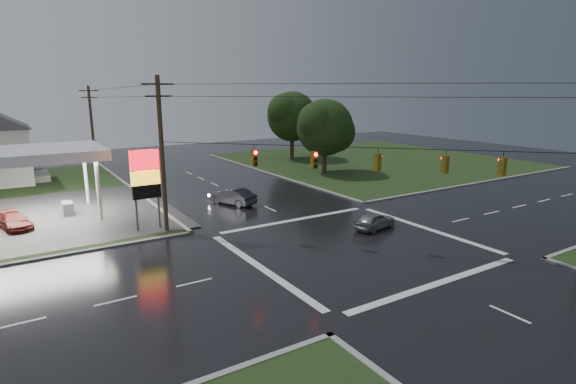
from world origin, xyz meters
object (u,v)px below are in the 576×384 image
pylon_sign (145,176)px  utility_pole_n (92,128)px  car_north (233,196)px  car_crossing (375,220)px  car_pump (14,221)px  tree_ne_near (326,128)px  utility_pole_nw (162,153)px  tree_ne_far (293,117)px

pylon_sign → utility_pole_n: (1.00, 27.50, 1.46)m
car_north → car_crossing: 13.41m
pylon_sign → car_north: 9.78m
car_north → car_crossing: size_ratio=1.21×
car_crossing → car_pump: car_crossing is taller
tree_ne_near → car_north: 18.63m
tree_ne_near → car_pump: 33.88m
utility_pole_nw → car_pump: utility_pole_nw is taller
tree_ne_near → tree_ne_far: size_ratio=0.92×
car_crossing → car_north: bearing=14.6°
car_north → car_pump: car_north is taller
pylon_sign → tree_ne_near: 27.23m
car_pump → utility_pole_nw: bearing=-50.2°
utility_pole_n → car_crossing: utility_pole_n is taller
tree_ne_near → utility_pole_nw: bearing=-152.1°
car_pump → utility_pole_n: bearing=51.7°
pylon_sign → tree_ne_near: tree_ne_near is taller
pylon_sign → car_pump: 10.55m
car_north → tree_ne_far: bearing=-155.8°
utility_pole_n → tree_ne_far: bearing=-8.5°
utility_pole_nw → tree_ne_far: utility_pole_nw is taller
utility_pole_n → tree_ne_far: utility_pole_n is taller
utility_pole_nw → tree_ne_far: 36.20m
pylon_sign → car_north: pylon_sign is taller
tree_ne_far → car_north: bearing=-133.9°
car_pump → pylon_sign: bearing=-48.7°
utility_pole_nw → utility_pole_n: size_ratio=1.05×
pylon_sign → tree_ne_near: (24.64, 11.49, 1.55)m
utility_pole_n → car_pump: 24.39m
utility_pole_n → tree_ne_near: 28.55m
pylon_sign → car_north: size_ratio=1.35×
utility_pole_nw → tree_ne_far: size_ratio=1.12×
pylon_sign → utility_pole_n: utility_pole_n is taller
car_north → tree_ne_near: bearing=-175.9°
pylon_sign → car_north: bearing=23.0°
tree_ne_far → car_pump: tree_ne_far is taller
tree_ne_near → car_north: bearing=-154.0°
tree_ne_near → utility_pole_n: bearing=145.9°
utility_pole_n → car_crossing: size_ratio=2.87×
utility_pole_nw → car_crossing: 16.04m
car_north → car_pump: size_ratio=1.06×
utility_pole_n → tree_ne_far: 26.96m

